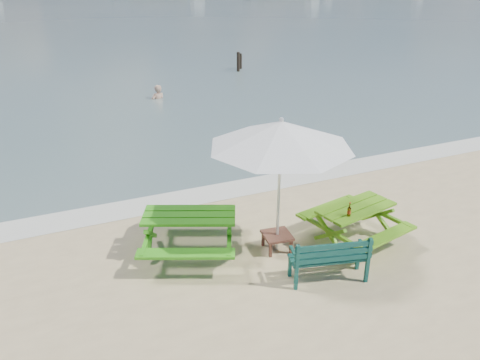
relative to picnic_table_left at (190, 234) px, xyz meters
name	(u,v)px	position (x,y,z in m)	size (l,w,h in m)	color
sea	(47,3)	(1.84, 82.62, -0.38)	(300.00, 300.00, 0.00)	slate
foam_strip	(234,189)	(1.84, 2.22, -0.38)	(22.00, 0.90, 0.01)	silver
picnic_table_left	(190,234)	(0.00, 0.00, 0.00)	(2.29, 2.38, 0.80)	#349917
picnic_table_right	(354,224)	(3.06, -0.89, -0.03)	(1.86, 1.99, 0.74)	#569516
park_bench	(328,266)	(1.89, -1.75, -0.13)	(1.40, 0.75, 0.82)	#10443E
side_table	(277,241)	(1.53, -0.58, -0.21)	(0.57, 0.57, 0.33)	brown
patio_umbrella	(281,134)	(1.53, -0.58, 1.92)	(2.86, 2.86, 2.54)	silver
beer_bottle	(349,212)	(2.71, -1.13, 0.44)	(0.07, 0.07, 0.27)	brown
swimmer	(158,105)	(2.42, 11.71, -0.67)	(0.70, 0.55, 1.70)	tan
mooring_pilings	(239,63)	(7.97, 15.91, -0.02)	(0.56, 0.76, 1.21)	black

